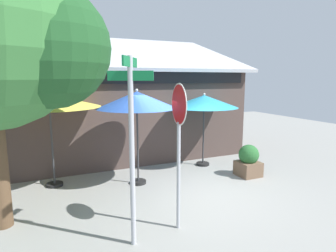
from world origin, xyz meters
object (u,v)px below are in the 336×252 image
Objects in this scene: street_sign_post at (132,136)px; patio_umbrella_royal_blue_center at (137,101)px; patio_umbrella_teal_right at (204,102)px; sidewalk_planter at (248,161)px; stop_sign at (179,129)px; patio_umbrella_mustard_left at (49,102)px.

patio_umbrella_royal_blue_center is (1.02, 2.82, 0.37)m from street_sign_post.
street_sign_post is at bearing -109.91° from patio_umbrella_royal_blue_center.
patio_umbrella_royal_blue_center is 2.67m from patio_umbrella_teal_right.
street_sign_post is 4.98m from sidewalk_planter.
street_sign_post reaches higher than stop_sign.
patio_umbrella_teal_right is (2.56, 0.74, -0.17)m from patio_umbrella_royal_blue_center.
patio_umbrella_mustard_left is 1.08× the size of patio_umbrella_teal_right.
patio_umbrella_teal_right is at bearing 114.65° from sidewalk_planter.
street_sign_post is 3.02m from patio_umbrella_royal_blue_center.
patio_umbrella_royal_blue_center is 1.08× the size of patio_umbrella_teal_right.
stop_sign is at bearing -150.22° from sidewalk_planter.
street_sign_post reaches higher than patio_umbrella_mustard_left.
street_sign_post is 5.06m from patio_umbrella_teal_right.
stop_sign reaches higher than patio_umbrella_mustard_left.
patio_umbrella_royal_blue_center reaches higher than sidewalk_planter.
street_sign_post is at bearing -135.19° from patio_umbrella_teal_right.
patio_umbrella_royal_blue_center is at bearing 70.09° from street_sign_post.
patio_umbrella_royal_blue_center is (2.16, -0.76, 0.01)m from patio_umbrella_mustard_left.
sidewalk_planter is (5.42, -1.52, -1.86)m from patio_umbrella_mustard_left.
patio_umbrella_mustard_left reaches higher than sidewalk_planter.
patio_umbrella_mustard_left is 5.93m from sidewalk_planter.
stop_sign is at bearing -127.64° from patio_umbrella_teal_right.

